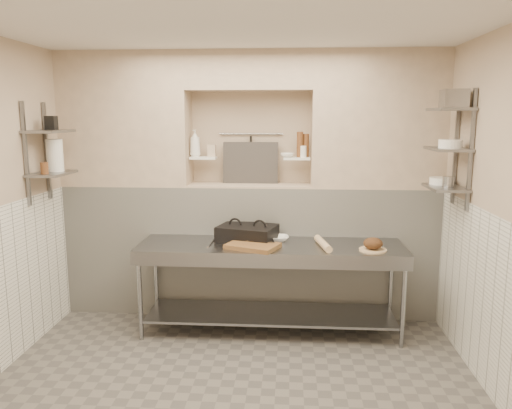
# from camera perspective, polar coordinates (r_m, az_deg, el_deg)

# --- Properties ---
(floor) EXTENTS (4.00, 3.90, 0.10)m
(floor) POSITION_cam_1_polar(r_m,az_deg,el_deg) (4.19, -2.73, -21.48)
(floor) COLOR #625D56
(floor) RESTS_ON ground
(ceiling) EXTENTS (4.00, 3.90, 0.10)m
(ceiling) POSITION_cam_1_polar(r_m,az_deg,el_deg) (3.64, -3.14, 21.28)
(ceiling) COLOR silver
(ceiling) RESTS_ON ground
(wall_back) EXTENTS (4.00, 0.10, 2.80)m
(wall_back) POSITION_cam_1_polar(r_m,az_deg,el_deg) (5.61, -0.51, 2.48)
(wall_back) COLOR tan
(wall_back) RESTS_ON ground
(wall_front) EXTENTS (4.00, 0.10, 2.80)m
(wall_front) POSITION_cam_1_polar(r_m,az_deg,el_deg) (1.77, -10.88, -14.97)
(wall_front) COLOR tan
(wall_front) RESTS_ON ground
(backwall_lower) EXTENTS (4.00, 0.40, 1.40)m
(backwall_lower) POSITION_cam_1_polar(r_m,az_deg,el_deg) (5.50, -0.70, -5.11)
(backwall_lower) COLOR white
(backwall_lower) RESTS_ON floor
(alcove_sill) EXTENTS (1.30, 0.40, 0.02)m
(alcove_sill) POSITION_cam_1_polar(r_m,az_deg,el_deg) (5.36, -0.71, 2.24)
(alcove_sill) COLOR tan
(alcove_sill) RESTS_ON backwall_lower
(backwall_pillar_left) EXTENTS (1.35, 0.40, 1.40)m
(backwall_pillar_left) POSITION_cam_1_polar(r_m,az_deg,el_deg) (5.58, -14.61, 9.33)
(backwall_pillar_left) COLOR tan
(backwall_pillar_left) RESTS_ON backwall_lower
(backwall_pillar_right) EXTENTS (1.35, 0.40, 1.40)m
(backwall_pillar_right) POSITION_cam_1_polar(r_m,az_deg,el_deg) (5.37, 13.71, 9.35)
(backwall_pillar_right) COLOR tan
(backwall_pillar_right) RESTS_ON backwall_lower
(backwall_header) EXTENTS (1.30, 0.40, 0.40)m
(backwall_header) POSITION_cam_1_polar(r_m,az_deg,el_deg) (5.33, -0.74, 15.01)
(backwall_header) COLOR tan
(backwall_header) RESTS_ON backwall_lower
(wainscot_right) EXTENTS (0.02, 3.90, 1.40)m
(wainscot_right) POSITION_cam_1_polar(r_m,az_deg,el_deg) (4.13, 26.38, -11.44)
(wainscot_right) COLOR white
(wainscot_right) RESTS_ON floor
(alcove_shelf_left) EXTENTS (0.28, 0.16, 0.02)m
(alcove_shelf_left) POSITION_cam_1_polar(r_m,az_deg,el_deg) (5.39, -6.04, 5.33)
(alcove_shelf_left) COLOR white
(alcove_shelf_left) RESTS_ON backwall_lower
(alcove_shelf_right) EXTENTS (0.28, 0.16, 0.02)m
(alcove_shelf_right) POSITION_cam_1_polar(r_m,az_deg,el_deg) (5.31, 4.69, 5.28)
(alcove_shelf_right) COLOR white
(alcove_shelf_right) RESTS_ON backwall_lower
(utensil_rail) EXTENTS (0.70, 0.02, 0.02)m
(utensil_rail) POSITION_cam_1_polar(r_m,az_deg,el_deg) (5.48, -0.58, 8.08)
(utensil_rail) COLOR gray
(utensil_rail) RESTS_ON wall_back
(hanging_steel) EXTENTS (0.02, 0.02, 0.30)m
(hanging_steel) POSITION_cam_1_polar(r_m,az_deg,el_deg) (5.47, -0.59, 6.29)
(hanging_steel) COLOR black
(hanging_steel) RESTS_ON utensil_rail
(splash_panel) EXTENTS (0.60, 0.08, 0.45)m
(splash_panel) POSITION_cam_1_polar(r_m,az_deg,el_deg) (5.43, -0.63, 4.78)
(splash_panel) COLOR #383330
(splash_panel) RESTS_ON alcove_sill
(shelf_rail_left_a) EXTENTS (0.03, 0.03, 0.95)m
(shelf_rail_left_a) POSITION_cam_1_polar(r_m,az_deg,el_deg) (5.37, -22.79, 5.65)
(shelf_rail_left_a) COLOR slate
(shelf_rail_left_a) RESTS_ON wall_left
(shelf_rail_left_b) EXTENTS (0.03, 0.03, 0.95)m
(shelf_rail_left_b) POSITION_cam_1_polar(r_m,az_deg,el_deg) (5.02, -24.82, 5.25)
(shelf_rail_left_b) COLOR slate
(shelf_rail_left_b) RESTS_ON wall_left
(wall_shelf_left_lower) EXTENTS (0.30, 0.50, 0.02)m
(wall_shelf_left_lower) POSITION_cam_1_polar(r_m,az_deg,el_deg) (5.15, -22.28, 3.29)
(wall_shelf_left_lower) COLOR slate
(wall_shelf_left_lower) RESTS_ON wall_left
(wall_shelf_left_upper) EXTENTS (0.30, 0.50, 0.03)m
(wall_shelf_left_upper) POSITION_cam_1_polar(r_m,az_deg,el_deg) (5.13, -22.58, 7.73)
(wall_shelf_left_upper) COLOR slate
(wall_shelf_left_upper) RESTS_ON wall_left
(shelf_rail_right_a) EXTENTS (0.03, 0.03, 1.05)m
(shelf_rail_right_a) POSITION_cam_1_polar(r_m,az_deg,el_deg) (5.05, 21.88, 6.04)
(shelf_rail_right_a) COLOR slate
(shelf_rail_right_a) RESTS_ON wall_right
(shelf_rail_right_b) EXTENTS (0.03, 0.03, 1.05)m
(shelf_rail_right_b) POSITION_cam_1_polar(r_m,az_deg,el_deg) (4.67, 23.37, 5.67)
(shelf_rail_right_b) COLOR slate
(shelf_rail_right_b) RESTS_ON wall_right
(wall_shelf_right_lower) EXTENTS (0.30, 0.50, 0.02)m
(wall_shelf_right_lower) POSITION_cam_1_polar(r_m,az_deg,el_deg) (4.85, 20.81, 1.81)
(wall_shelf_right_lower) COLOR slate
(wall_shelf_right_lower) RESTS_ON wall_right
(wall_shelf_right_mid) EXTENTS (0.30, 0.50, 0.02)m
(wall_shelf_right_mid) POSITION_cam_1_polar(r_m,az_deg,el_deg) (4.81, 21.07, 5.94)
(wall_shelf_right_mid) COLOR slate
(wall_shelf_right_mid) RESTS_ON wall_right
(wall_shelf_right_upper) EXTENTS (0.30, 0.50, 0.03)m
(wall_shelf_right_upper) POSITION_cam_1_polar(r_m,az_deg,el_deg) (4.81, 21.33, 10.10)
(wall_shelf_right_upper) COLOR slate
(wall_shelf_right_upper) RESTS_ON wall_right
(prep_table) EXTENTS (2.60, 0.70, 0.90)m
(prep_table) POSITION_cam_1_polar(r_m,az_deg,el_deg) (4.96, 1.67, -7.51)
(prep_table) COLOR gray
(prep_table) RESTS_ON floor
(panini_press) EXTENTS (0.64, 0.54, 0.15)m
(panini_press) POSITION_cam_1_polar(r_m,az_deg,el_deg) (5.05, -1.00, -3.28)
(panini_press) COLOR black
(panini_press) RESTS_ON prep_table
(cutting_board) EXTENTS (0.56, 0.48, 0.04)m
(cutting_board) POSITION_cam_1_polar(r_m,az_deg,el_deg) (4.77, -0.37, -4.75)
(cutting_board) COLOR brown
(cutting_board) RESTS_ON prep_table
(knife_blade) EXTENTS (0.27, 0.08, 0.01)m
(knife_blade) POSITION_cam_1_polar(r_m,az_deg,el_deg) (4.83, 0.56, -4.24)
(knife_blade) COLOR gray
(knife_blade) RESTS_ON cutting_board
(tongs) EXTENTS (0.04, 0.25, 0.02)m
(tongs) POSITION_cam_1_polar(r_m,az_deg,el_deg) (4.72, -5.19, -4.49)
(tongs) COLOR gray
(tongs) RESTS_ON cutting_board
(mixing_bowl) EXTENTS (0.23, 0.23, 0.05)m
(mixing_bowl) POSITION_cam_1_polar(r_m,az_deg,el_deg) (5.05, 2.59, -3.88)
(mixing_bowl) COLOR white
(mixing_bowl) RESTS_ON prep_table
(rolling_pin) EXTENTS (0.15, 0.46, 0.07)m
(rolling_pin) POSITION_cam_1_polar(r_m,az_deg,el_deg) (4.84, 7.65, -4.45)
(rolling_pin) COLOR tan
(rolling_pin) RESTS_ON prep_table
(bread_board) EXTENTS (0.26, 0.26, 0.01)m
(bread_board) POSITION_cam_1_polar(r_m,az_deg,el_deg) (4.81, 13.20, -5.06)
(bread_board) COLOR tan
(bread_board) RESTS_ON prep_table
(bread_loaf) EXTENTS (0.18, 0.18, 0.11)m
(bread_loaf) POSITION_cam_1_polar(r_m,az_deg,el_deg) (4.80, 13.23, -4.35)
(bread_loaf) COLOR #4C2D19
(bread_loaf) RESTS_ON bread_board
(bottle_soap) EXTENTS (0.13, 0.13, 0.29)m
(bottle_soap) POSITION_cam_1_polar(r_m,az_deg,el_deg) (5.39, -6.98, 6.97)
(bottle_soap) COLOR white
(bottle_soap) RESTS_ON alcove_shelf_left
(jar_alcove) EXTENTS (0.08, 0.08, 0.13)m
(jar_alcove) POSITION_cam_1_polar(r_m,az_deg,el_deg) (5.40, -5.07, 6.15)
(jar_alcove) COLOR tan
(jar_alcove) RESTS_ON alcove_shelf_left
(bowl_alcove) EXTENTS (0.14, 0.14, 0.04)m
(bowl_alcove) POSITION_cam_1_polar(r_m,az_deg,el_deg) (5.29, 3.56, 5.65)
(bowl_alcove) COLOR white
(bowl_alcove) RESTS_ON alcove_shelf_right
(condiment_a) EXTENTS (0.07, 0.07, 0.24)m
(condiment_a) POSITION_cam_1_polar(r_m,az_deg,el_deg) (5.34, 5.71, 6.73)
(condiment_a) COLOR brown
(condiment_a) RESTS_ON alcove_shelf_right
(condiment_b) EXTENTS (0.07, 0.07, 0.27)m
(condiment_b) POSITION_cam_1_polar(r_m,az_deg,el_deg) (5.30, 5.03, 6.84)
(condiment_b) COLOR brown
(condiment_b) RESTS_ON alcove_shelf_right
(condiment_c) EXTENTS (0.07, 0.07, 0.12)m
(condiment_c) POSITION_cam_1_polar(r_m,az_deg,el_deg) (5.30, 5.40, 6.05)
(condiment_c) COLOR white
(condiment_c) RESTS_ON alcove_shelf_right
(jug_left) EXTENTS (0.15, 0.15, 0.31)m
(jug_left) POSITION_cam_1_polar(r_m,az_deg,el_deg) (5.21, -22.00, 5.23)
(jug_left) COLOR white
(jug_left) RESTS_ON wall_shelf_left_lower
(jar_left) EXTENTS (0.07, 0.07, 0.11)m
(jar_left) POSITION_cam_1_polar(r_m,az_deg,el_deg) (5.02, -23.03, 3.85)
(jar_left) COLOR brown
(jar_left) RESTS_ON wall_shelf_left_lower
(box_left_upper) EXTENTS (0.09, 0.09, 0.13)m
(box_left_upper) POSITION_cam_1_polar(r_m,az_deg,el_deg) (5.18, -22.35, 8.63)
(box_left_upper) COLOR black
(box_left_upper) RESTS_ON wall_shelf_left_upper
(bowl_right) EXTENTS (0.21, 0.21, 0.06)m
(bowl_right) POSITION_cam_1_polar(r_m,az_deg,el_deg) (4.97, 20.39, 2.54)
(bowl_right) COLOR white
(bowl_right) RESTS_ON wall_shelf_right_lower
(canister_right) EXTENTS (0.10, 0.10, 0.10)m
(canister_right) POSITION_cam_1_polar(r_m,az_deg,el_deg) (4.77, 21.12, 2.42)
(canister_right) COLOR gray
(canister_right) RESTS_ON wall_shelf_right_lower
(bowl_right_mid) EXTENTS (0.20, 0.20, 0.08)m
(bowl_right_mid) POSITION_cam_1_polar(r_m,az_deg,el_deg) (4.75, 21.33, 6.48)
(bowl_right_mid) COLOR white
(bowl_right_mid) RESTS_ON wall_shelf_right_mid
(basket_right) EXTENTS (0.22, 0.26, 0.16)m
(basket_right) POSITION_cam_1_polar(r_m,az_deg,el_deg) (4.73, 21.69, 11.18)
(basket_right) COLOR gray
(basket_right) RESTS_ON wall_shelf_right_upper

